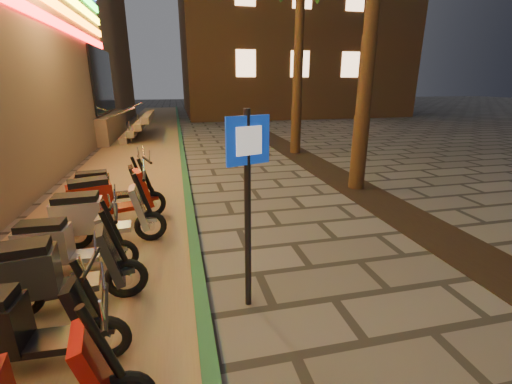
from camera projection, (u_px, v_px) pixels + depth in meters
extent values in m
cube|color=#8C7251|center=(129.00, 173.00, 10.78)|extent=(3.40, 60.00, 0.01)
cube|color=#225A35|center=(184.00, 169.00, 11.13)|extent=(0.18, 60.00, 0.10)
cube|color=black|center=(401.00, 214.00, 7.47)|extent=(1.20, 40.00, 0.02)
cube|color=black|center=(103.00, 81.00, 16.94)|extent=(0.08, 5.00, 3.00)
cube|color=gray|center=(65.00, 127.00, 17.18)|extent=(5.00, 6.00, 1.20)
cube|color=gray|center=(129.00, 134.00, 17.96)|extent=(0.35, 5.00, 0.30)
cube|color=gray|center=(136.00, 128.00, 17.94)|extent=(0.35, 5.00, 0.30)
cube|color=gray|center=(142.00, 122.00, 17.92)|extent=(0.35, 5.00, 0.30)
cube|color=gray|center=(148.00, 116.00, 17.91)|extent=(0.35, 5.00, 0.30)
cylinder|color=silver|center=(112.00, 116.00, 15.68)|extent=(2.09, 0.06, 0.81)
cylinder|color=silver|center=(124.00, 110.00, 19.39)|extent=(2.09, 0.06, 0.81)
cube|color=#EFB883|center=(246.00, 63.00, 23.92)|extent=(1.40, 0.06, 1.80)
cube|color=#EFB883|center=(300.00, 64.00, 24.78)|extent=(1.40, 0.06, 1.80)
cube|color=#EFB883|center=(350.00, 65.00, 25.64)|extent=(1.40, 0.06, 1.80)
cylinder|color=#472D19|center=(366.00, 78.00, 8.45)|extent=(0.40, 0.40, 5.70)
cylinder|color=#472D19|center=(298.00, 76.00, 13.05)|extent=(0.40, 0.40, 5.95)
cylinder|color=black|center=(248.00, 215.00, 4.08)|extent=(0.08, 0.08, 2.48)
cube|color=#0D34B5|center=(248.00, 141.00, 3.79)|extent=(0.53, 0.20, 0.55)
cube|color=white|center=(249.00, 141.00, 3.77)|extent=(0.31, 0.12, 0.32)
cube|color=maroon|center=(97.00, 371.00, 2.63)|extent=(0.35, 0.46, 0.74)
cylinder|color=black|center=(103.00, 346.00, 2.59)|extent=(0.30, 0.12, 0.78)
cylinder|color=black|center=(105.00, 307.00, 2.50)|extent=(0.14, 0.61, 0.05)
torus|color=black|center=(105.00, 338.00, 3.49)|extent=(0.53, 0.12, 0.52)
cylinder|color=silver|center=(105.00, 338.00, 3.49)|extent=(0.15, 0.11, 0.14)
cube|color=black|center=(43.00, 343.00, 3.37)|extent=(0.57, 0.37, 0.08)
cube|color=black|center=(85.00, 312.00, 3.36)|extent=(0.28, 0.41, 0.71)
cylinder|color=black|center=(90.00, 293.00, 3.31)|extent=(0.28, 0.08, 0.75)
cylinder|color=black|center=(91.00, 263.00, 3.22)|extent=(0.07, 0.59, 0.04)
cube|color=black|center=(104.00, 328.00, 3.45)|extent=(0.23, 0.15, 0.06)
torus|color=black|center=(19.00, 298.00, 4.10)|extent=(0.57, 0.19, 0.56)
cylinder|color=silver|center=(19.00, 298.00, 4.10)|extent=(0.17, 0.13, 0.15)
torus|color=black|center=(126.00, 278.00, 4.51)|extent=(0.57, 0.19, 0.56)
cylinder|color=silver|center=(126.00, 278.00, 4.51)|extent=(0.17, 0.13, 0.15)
cube|color=#222527|center=(74.00, 285.00, 4.29)|extent=(0.64, 0.45, 0.09)
cube|color=#222527|center=(22.00, 274.00, 4.03)|extent=(0.81, 0.51, 0.54)
cube|color=black|center=(16.00, 250.00, 3.93)|extent=(0.71, 0.44, 0.13)
cube|color=#222527|center=(110.00, 256.00, 4.35)|extent=(0.35, 0.47, 0.76)
cylinder|color=black|center=(115.00, 239.00, 4.31)|extent=(0.30, 0.12, 0.80)
cylinder|color=black|center=(116.00, 213.00, 4.22)|extent=(0.14, 0.63, 0.05)
cube|color=#222527|center=(125.00, 270.00, 4.47)|extent=(0.26, 0.18, 0.06)
torus|color=black|center=(42.00, 262.00, 4.97)|extent=(0.51, 0.11, 0.51)
cylinder|color=silver|center=(42.00, 262.00, 4.97)|extent=(0.14, 0.10, 0.14)
torus|color=black|center=(122.00, 255.00, 5.19)|extent=(0.51, 0.11, 0.51)
cylinder|color=silver|center=(122.00, 255.00, 5.19)|extent=(0.14, 0.10, 0.14)
cube|color=#A9A9B1|center=(82.00, 256.00, 5.07)|extent=(0.54, 0.34, 0.08)
cube|color=#A9A9B1|center=(45.00, 244.00, 4.90)|extent=(0.69, 0.38, 0.49)
cube|color=black|center=(41.00, 226.00, 4.81)|extent=(0.61, 0.32, 0.12)
cube|color=#A9A9B1|center=(109.00, 236.00, 5.06)|extent=(0.27, 0.40, 0.69)
cylinder|color=black|center=(112.00, 223.00, 5.01)|extent=(0.27, 0.07, 0.72)
cylinder|color=black|center=(113.00, 203.00, 4.93)|extent=(0.05, 0.57, 0.04)
cube|color=#A9A9B1|center=(121.00, 248.00, 5.15)|extent=(0.22, 0.14, 0.06)
torus|color=black|center=(76.00, 234.00, 5.83)|extent=(0.57, 0.14, 0.57)
cylinder|color=silver|center=(76.00, 234.00, 5.83)|extent=(0.16, 0.12, 0.15)
torus|color=black|center=(151.00, 226.00, 6.15)|extent=(0.57, 0.14, 0.57)
cylinder|color=silver|center=(151.00, 226.00, 6.15)|extent=(0.16, 0.12, 0.15)
cube|color=silver|center=(113.00, 228.00, 5.97)|extent=(0.62, 0.40, 0.09)
cube|color=silver|center=(79.00, 216.00, 5.75)|extent=(0.79, 0.46, 0.55)
cube|color=black|center=(75.00, 198.00, 5.66)|extent=(0.70, 0.39, 0.13)
cube|color=silver|center=(140.00, 207.00, 6.00)|extent=(0.31, 0.45, 0.77)
cylinder|color=black|center=(143.00, 195.00, 5.95)|extent=(0.30, 0.09, 0.81)
cylinder|color=black|center=(144.00, 176.00, 5.86)|extent=(0.08, 0.64, 0.05)
cube|color=silver|center=(150.00, 219.00, 6.11)|extent=(0.25, 0.17, 0.07)
torus|color=black|center=(88.00, 215.00, 6.63)|extent=(0.59, 0.28, 0.58)
cylinder|color=silver|center=(88.00, 215.00, 6.63)|extent=(0.18, 0.15, 0.16)
torus|color=black|center=(152.00, 204.00, 7.24)|extent=(0.59, 0.28, 0.58)
cylinder|color=silver|center=(152.00, 204.00, 7.24)|extent=(0.18, 0.15, 0.16)
cube|color=maroon|center=(121.00, 207.00, 6.92)|extent=(0.70, 0.55, 0.09)
cube|color=maroon|center=(90.00, 199.00, 6.58)|extent=(0.87, 0.64, 0.56)
cube|color=black|center=(88.00, 183.00, 6.48)|extent=(0.77, 0.55, 0.13)
cube|color=maroon|center=(143.00, 188.00, 7.05)|extent=(0.42, 0.51, 0.78)
cylinder|color=black|center=(146.00, 177.00, 7.02)|extent=(0.31, 0.17, 0.82)
cylinder|color=black|center=(147.00, 160.00, 6.93)|extent=(0.24, 0.63, 0.05)
cube|color=maroon|center=(152.00, 198.00, 7.20)|extent=(0.28, 0.22, 0.07)
torus|color=black|center=(91.00, 200.00, 7.60)|extent=(0.53, 0.18, 0.52)
cylinder|color=silver|center=(91.00, 200.00, 7.60)|extent=(0.15, 0.12, 0.14)
torus|color=black|center=(144.00, 194.00, 7.99)|extent=(0.53, 0.18, 0.52)
cylinder|color=silver|center=(144.00, 194.00, 7.99)|extent=(0.15, 0.12, 0.14)
cube|color=black|center=(117.00, 195.00, 7.78)|extent=(0.59, 0.42, 0.08)
cube|color=black|center=(93.00, 187.00, 7.54)|extent=(0.75, 0.48, 0.50)
cube|color=black|center=(91.00, 174.00, 7.45)|extent=(0.66, 0.41, 0.12)
cube|color=black|center=(136.00, 181.00, 7.84)|extent=(0.32, 0.43, 0.70)
cylinder|color=black|center=(138.00, 172.00, 7.80)|extent=(0.28, 0.11, 0.74)
cylinder|color=black|center=(139.00, 158.00, 7.72)|extent=(0.13, 0.58, 0.04)
cube|color=black|center=(143.00, 189.00, 7.96)|extent=(0.24, 0.17, 0.06)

